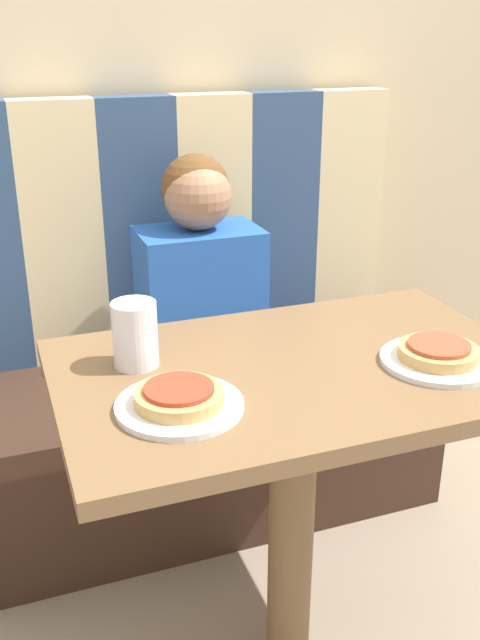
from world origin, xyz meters
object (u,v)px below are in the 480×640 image
object	(u,v)px
plate_right	(437,361)
pizza_right	(438,351)
pizza_left	(179,395)
drinking_cup	(135,334)
plate_left	(179,406)
person	(199,272)

from	to	relation	value
plate_right	pizza_right	distance (m)	0.02
pizza_left	drinking_cup	xyz separation A→B (m)	(-0.03, 0.20, 0.04)
plate_left	pizza_right	distance (m)	0.53
plate_right	person	bearing A→B (deg)	109.51
person	drinking_cup	distance (m)	0.63
person	pizza_right	xyz separation A→B (m)	(0.27, -0.75, 0.04)
plate_left	plate_right	size ratio (longest dim) A/B	1.00
drinking_cup	plate_left	bearing A→B (deg)	-80.77
pizza_left	plate_left	bearing A→B (deg)	0.00
plate_right	pizza_left	bearing A→B (deg)	180.00
pizza_left	pizza_right	distance (m)	0.53
plate_left	pizza_right	bearing A→B (deg)	0.00
person	plate_right	size ratio (longest dim) A/B	2.77
person	plate_left	size ratio (longest dim) A/B	2.77
person	plate_right	bearing A→B (deg)	-70.49
pizza_right	drinking_cup	distance (m)	0.60
plate_left	pizza_left	size ratio (longest dim) A/B	1.44
plate_left	drinking_cup	distance (m)	0.21
person	plate_left	distance (m)	0.80
plate_left	plate_right	world-z (taller)	same
plate_right	pizza_right	xyz separation A→B (m)	(0.00, 0.00, 0.02)
plate_right	drinking_cup	xyz separation A→B (m)	(-0.56, 0.20, 0.06)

